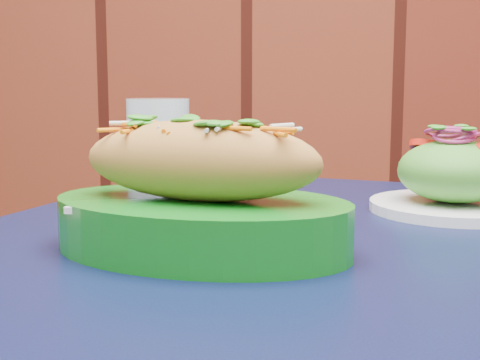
# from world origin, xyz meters

# --- Properties ---
(cafe_table) EXTENTS (0.97, 0.97, 0.75)m
(cafe_table) POSITION_xyz_m (-0.16, 1.85, 0.66)
(cafe_table) COLOR black
(cafe_table) RESTS_ON ground
(banh_mi_basket) EXTENTS (0.31, 0.24, 0.13)m
(banh_mi_basket) POSITION_xyz_m (-0.30, 1.78, 0.80)
(banh_mi_basket) COLOR #0E6E17
(banh_mi_basket) RESTS_ON cafe_table
(salad_plate) EXTENTS (0.20, 0.20, 0.11)m
(salad_plate) POSITION_xyz_m (-0.03, 2.00, 0.79)
(salad_plate) COLOR white
(salad_plate) RESTS_ON cafe_table
(water_glass) EXTENTS (0.08, 0.08, 0.13)m
(water_glass) POSITION_xyz_m (-0.41, 2.05, 0.82)
(water_glass) COLOR silver
(water_glass) RESTS_ON cafe_table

